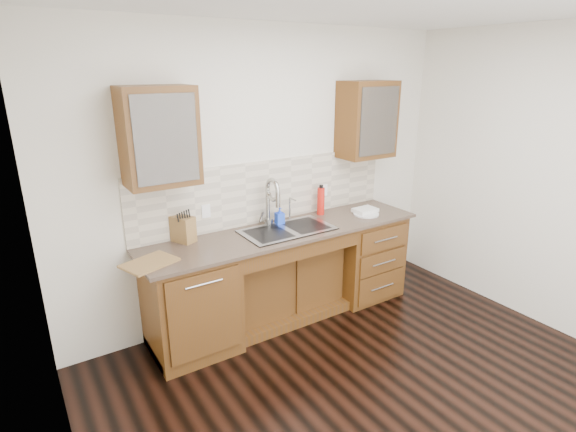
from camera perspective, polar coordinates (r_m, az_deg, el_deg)
ground at (r=3.65m, az=13.02°, el=-22.86°), size 4.00×3.50×0.10m
wall_back at (r=4.29m, az=-2.90°, el=5.23°), size 4.00×0.10×2.70m
wall_left at (r=2.07m, az=-28.55°, el=-12.25°), size 0.10×3.50×2.70m
wall_right at (r=4.61m, az=32.60°, el=3.26°), size 0.10×3.50×2.70m
base_cabinet_left at (r=3.94m, az=-12.25°, el=-10.70°), size 0.70×0.62×0.88m
base_cabinet_center at (r=4.41m, az=-0.92°, el=-8.20°), size 1.20×0.44×0.70m
base_cabinet_right at (r=4.83m, az=9.29°, el=-4.81°), size 0.70×0.62×0.88m
countertop at (r=4.11m, az=-0.19°, el=-1.96°), size 2.70×0.65×0.03m
backsplash at (r=4.27m, az=-2.46°, el=3.18°), size 2.70×0.02×0.59m
sink at (r=4.13m, az=-0.08°, el=-2.93°), size 0.84×0.46×0.19m
faucet at (r=4.18m, az=-2.58°, el=1.49°), size 0.04×0.04×0.40m
filter_tap at (r=4.34m, az=0.22°, el=1.04°), size 0.02×0.02×0.24m
upper_cabinet_left at (r=3.59m, az=-16.08°, el=9.67°), size 0.55×0.34×0.75m
upper_cabinet_right at (r=4.65m, az=9.96°, el=11.96°), size 0.55×0.34×0.75m
outlet_left at (r=4.01m, az=-10.38°, el=0.60°), size 0.08×0.01×0.12m
outlet_right at (r=4.64m, az=4.59°, el=3.27°), size 0.08×0.01×0.12m
soap_bottle at (r=4.22m, az=-1.07°, el=0.02°), size 0.08×0.08×0.17m
water_bottle at (r=4.51m, az=4.19°, el=1.89°), size 0.10×0.10×0.27m
plate at (r=4.59m, az=9.88°, el=0.25°), size 0.33×0.33×0.01m
dish_towel at (r=4.62m, az=9.76°, el=0.74°), size 0.23×0.17×0.04m
knife_block at (r=3.91m, az=-13.19°, el=-1.62°), size 0.19×0.23×0.22m
cutting_board at (r=3.57m, az=-17.18°, el=-5.72°), size 0.45×0.38×0.02m
cup_left_a at (r=3.58m, az=-17.27°, el=8.70°), size 0.14×0.14×0.10m
cup_left_b at (r=3.64m, az=-13.99°, el=9.18°), size 0.13×0.13×0.10m
cup_right_a at (r=4.55m, az=8.40°, el=11.30°), size 0.17×0.17×0.11m
cup_right_b at (r=4.72m, az=10.79°, el=11.39°), size 0.14×0.14×0.10m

